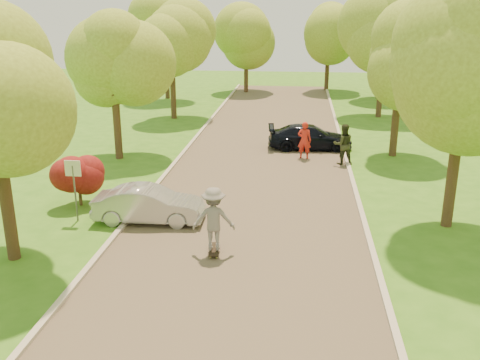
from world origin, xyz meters
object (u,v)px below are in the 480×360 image
at_px(silver_sedan, 149,205).
at_px(longboard, 214,250).
at_px(skateboarder, 214,219).
at_px(person_striped, 304,140).
at_px(dark_sedan, 310,137).
at_px(person_olive, 343,144).
at_px(street_sign, 74,178).

relative_size(silver_sedan, longboard, 3.68).
bearing_deg(silver_sedan, longboard, -131.99).
bearing_deg(skateboarder, person_striped, -109.90).
height_order(longboard, skateboarder, skateboarder).
height_order(longboard, person_striped, person_striped).
height_order(silver_sedan, dark_sedan, dark_sedan).
bearing_deg(person_olive, silver_sedan, 37.11).
relative_size(silver_sedan, dark_sedan, 0.87).
bearing_deg(silver_sedan, person_striped, -32.94).
height_order(skateboarder, person_olive, skateboarder).
bearing_deg(silver_sedan, skateboarder, -131.99).
xyz_separation_m(dark_sedan, person_olive, (1.50, -2.72, 0.33)).
distance_m(silver_sedan, person_striped, 10.22).
relative_size(silver_sedan, skateboarder, 1.93).
distance_m(silver_sedan, dark_sedan, 12.04).
bearing_deg(longboard, dark_sedan, -109.18).
bearing_deg(longboard, silver_sedan, -46.37).
bearing_deg(skateboarder, longboard, -6.09).
xyz_separation_m(silver_sedan, longboard, (2.61, -2.21, -0.51)).
bearing_deg(longboard, person_olive, -119.96).
bearing_deg(person_striped, dark_sedan, -89.03).
bearing_deg(person_olive, skateboarder, 55.05).
distance_m(longboard, person_olive, 11.13).
distance_m(silver_sedan, person_olive, 10.66).
bearing_deg(longboard, street_sign, -27.36).
bearing_deg(person_olive, longboard, 55.05).
height_order(street_sign, skateboarder, street_sign).
bearing_deg(silver_sedan, person_olive, -43.52).
height_order(street_sign, dark_sedan, street_sign).
bearing_deg(person_striped, silver_sedan, 68.63).
xyz_separation_m(street_sign, silver_sedan, (2.50, 0.22, -0.94)).
height_order(person_striped, person_olive, person_olive).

